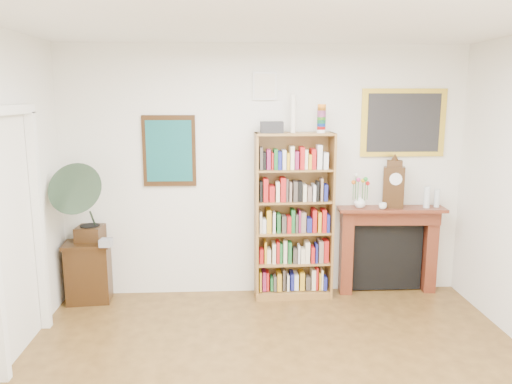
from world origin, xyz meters
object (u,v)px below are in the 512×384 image
flower_vase (360,202)px  teacup (383,206)px  bookshelf (294,207)px  side_cabinet (89,272)px  fireplace (388,243)px  gramophone (84,199)px  mantel_clock (394,185)px  cd_stack (106,243)px  bottle_left (427,197)px  bottle_right (437,198)px

flower_vase → teacup: size_ratio=1.55×
bookshelf → side_cabinet: (-2.27, -0.03, -0.70)m
side_cabinet → fireplace: fireplace is taller
fireplace → gramophone: 3.41m
mantel_clock → cd_stack: bearing=-160.2°
mantel_clock → bottle_left: mantel_clock is taller
side_cabinet → cd_stack: bearing=-36.8°
fireplace → teacup: 0.49m
bookshelf → bottle_left: bookshelf is taller
fireplace → teacup: (-0.12, -0.13, 0.46)m
teacup → bottle_right: (0.64, 0.07, 0.06)m
fireplace → bookshelf: bearing=-172.8°
cd_stack → bottle_right: bottle_right is taller
cd_stack → bottle_left: bearing=2.9°
fireplace → teacup: size_ratio=13.57×
flower_vase → mantel_clock: bearing=0.1°
side_cabinet → mantel_clock: size_ratio=1.27×
bookshelf → flower_vase: 0.75m
mantel_clock → flower_vase: 0.42m
gramophone → cd_stack: (0.22, -0.06, -0.47)m
mantel_clock → teacup: 0.27m
bookshelf → mantel_clock: size_ratio=4.02×
bookshelf → flower_vase: size_ratio=15.42×
gramophone → teacup: (3.23, 0.07, -0.13)m
side_cabinet → bottle_left: bearing=-4.7°
gramophone → mantel_clock: (3.36, 0.15, 0.09)m
side_cabinet → gramophone: size_ratio=0.75×
gramophone → bottle_right: size_ratio=4.50×
cd_stack → bottle_right: 3.67m
bottle_left → side_cabinet: bearing=-179.6°
bookshelf → cd_stack: bearing=-176.9°
cd_stack → mantel_clock: mantel_clock is taller
bookshelf → side_cabinet: bookshelf is taller
cd_stack → bottle_right: bearing=3.2°
mantel_clock → flower_vase: (-0.37, -0.00, -0.19)m
gramophone → bottle_right: 3.87m
bottle_right → cd_stack: bearing=-176.8°
flower_vase → bottle_left: bottle_left is taller
bookshelf → gramophone: 2.25m
cd_stack → flower_vase: bearing=4.3°
side_cabinet → fireplace: size_ratio=0.56×
fireplace → teacup: bearing=-131.4°
fireplace → bottle_right: bearing=-3.1°
side_cabinet → gramophone: bearing=-79.4°
side_cabinet → bottle_right: size_ratio=3.36×
side_cabinet → teacup: bearing=-5.5°
mantel_clock → bottle_right: mantel_clock is taller
fireplace → mantel_clock: (0.01, -0.05, 0.68)m
flower_vase → bottle_left: bearing=-2.6°
mantel_clock → flower_vase: bearing=-163.9°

